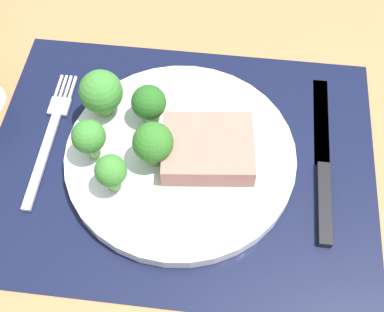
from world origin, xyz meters
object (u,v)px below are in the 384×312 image
object	(u,v)px
fork	(50,135)
knife	(323,169)
plate	(181,156)
steak	(208,146)

from	to	relation	value
fork	knife	bearing A→B (deg)	-4.61
plate	steak	world-z (taller)	steak
plate	fork	xyz separation A→B (cm)	(-15.79, 1.42, -0.55)
plate	fork	world-z (taller)	plate
fork	knife	distance (cm)	32.04
plate	steak	distance (cm)	3.75
plate	knife	xyz separation A→B (cm)	(16.24, 0.53, -0.50)
plate	knife	size ratio (longest dim) A/B	1.14
steak	knife	distance (cm)	13.44
steak	knife	size ratio (longest dim) A/B	0.44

